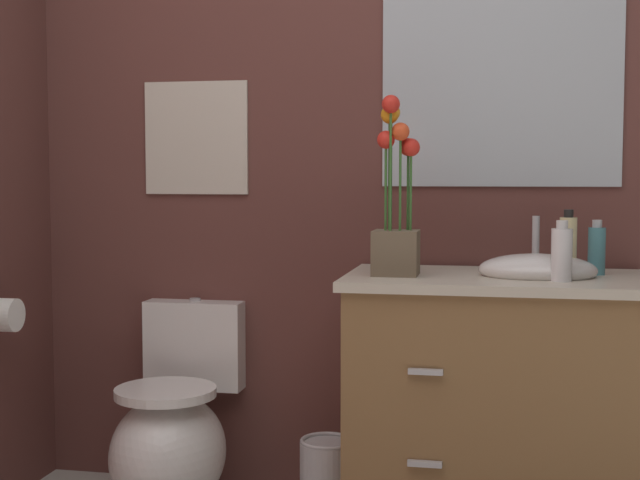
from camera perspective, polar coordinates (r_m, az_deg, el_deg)
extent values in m
cube|color=brown|center=(3.14, 7.89, 6.18)|extent=(3.97, 0.05, 2.50)
ellipsoid|color=white|center=(3.13, -9.69, -13.33)|extent=(0.38, 0.48, 0.40)
cube|color=white|center=(3.21, -9.33, -14.95)|extent=(0.22, 0.26, 0.18)
cube|color=white|center=(3.31, -7.98, -6.63)|extent=(0.36, 0.13, 0.32)
cylinder|color=white|center=(3.05, -9.87, -9.58)|extent=(0.34, 0.34, 0.03)
cylinder|color=#B7B7BC|center=(3.29, -8.01, -3.88)|extent=(0.04, 0.04, 0.02)
cube|color=brown|center=(2.90, 11.20, -10.69)|extent=(0.90, 0.52, 0.80)
cube|color=beige|center=(2.82, 11.31, -2.55)|extent=(0.94, 0.56, 0.03)
ellipsoid|color=white|center=(2.82, 13.76, -1.87)|extent=(0.36, 0.26, 0.10)
cylinder|color=#B7B7BC|center=(2.98, 13.66, -0.21)|extent=(0.02, 0.02, 0.18)
cube|color=#B7B7BC|center=(2.60, 6.78, -8.39)|extent=(0.10, 0.02, 0.02)
cube|color=#B7B7BC|center=(2.67, 6.73, -14.06)|extent=(0.10, 0.02, 0.02)
cube|color=brown|center=(2.78, 4.89, -0.82)|extent=(0.14, 0.14, 0.14)
cylinder|color=#386B2D|center=(2.78, 5.83, 3.27)|extent=(0.01, 0.01, 0.26)
sphere|color=red|center=(2.78, 5.85, 5.93)|extent=(0.06, 0.06, 0.06)
cylinder|color=#386B2D|center=(2.79, 5.66, 3.30)|extent=(0.01, 0.01, 0.26)
sphere|color=red|center=(2.79, 5.68, 5.95)|extent=(0.06, 0.06, 0.06)
cylinder|color=#386B2D|center=(2.81, 4.57, 4.42)|extent=(0.01, 0.01, 0.37)
sphere|color=orange|center=(2.82, 4.59, 8.16)|extent=(0.06, 0.06, 0.06)
cylinder|color=#386B2D|center=(2.78, 4.47, 4.32)|extent=(0.01, 0.01, 0.36)
sphere|color=orange|center=(2.79, 4.49, 8.01)|extent=(0.06, 0.06, 0.06)
cylinder|color=#386B2D|center=(2.77, 4.23, 3.52)|extent=(0.01, 0.01, 0.28)
sphere|color=red|center=(2.77, 4.25, 6.43)|extent=(0.06, 0.06, 0.06)
cylinder|color=#386B2D|center=(2.74, 4.54, 4.63)|extent=(0.01, 0.01, 0.39)
sphere|color=red|center=(2.75, 4.57, 8.68)|extent=(0.06, 0.06, 0.06)
cylinder|color=#386B2D|center=(2.76, 5.16, 3.77)|extent=(0.01, 0.01, 0.31)
sphere|color=#EA4C23|center=(2.76, 5.18, 6.94)|extent=(0.06, 0.06, 0.06)
cylinder|color=beige|center=(2.83, 15.61, -0.44)|extent=(0.05, 0.05, 0.18)
cylinder|color=black|center=(2.82, 15.65, 1.65)|extent=(0.03, 0.03, 0.02)
cylinder|color=teal|center=(2.91, 17.31, -0.69)|extent=(0.05, 0.05, 0.15)
cylinder|color=#B7B7BC|center=(2.91, 17.35, 1.00)|extent=(0.03, 0.03, 0.02)
cylinder|color=white|center=(2.70, 15.23, -0.93)|extent=(0.06, 0.06, 0.16)
cylinder|color=silver|center=(2.70, 15.27, 0.96)|extent=(0.03, 0.03, 0.02)
torus|color=#B7B7BC|center=(3.00, 0.45, -12.75)|extent=(0.18, 0.18, 0.01)
cube|color=beige|center=(3.28, -7.94, 6.49)|extent=(0.39, 0.01, 0.41)
cube|color=#B2BCC6|center=(3.11, 11.49, 9.84)|extent=(0.80, 0.01, 0.70)
cylinder|color=white|center=(3.11, -19.74, -4.54)|extent=(0.11, 0.11, 0.11)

